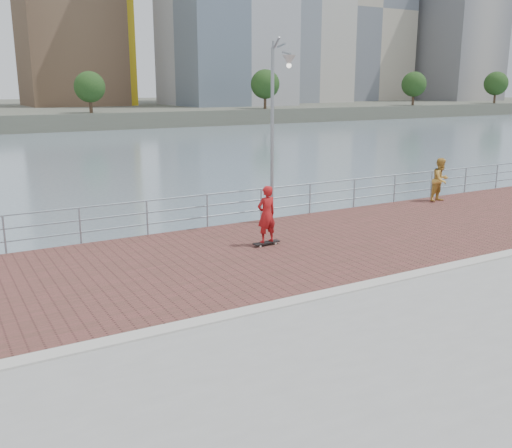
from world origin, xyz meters
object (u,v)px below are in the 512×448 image
skateboarder (267,214)px  guardrail (178,210)px  bystander (441,180)px  street_lamp (279,101)px

skateboarder → guardrail: bearing=-65.5°
guardrail → skateboarder: skateboarder is taller
guardrail → bystander: size_ratio=22.46×
guardrail → bystander: (10.93, -0.80, 0.20)m
street_lamp → skateboarder: street_lamp is taller
guardrail → skateboarder: 3.29m
bystander → street_lamp: bearing=173.0°
street_lamp → guardrail: bearing=164.0°
guardrail → skateboarder: bearing=-61.3°
street_lamp → bystander: bearing=0.9°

